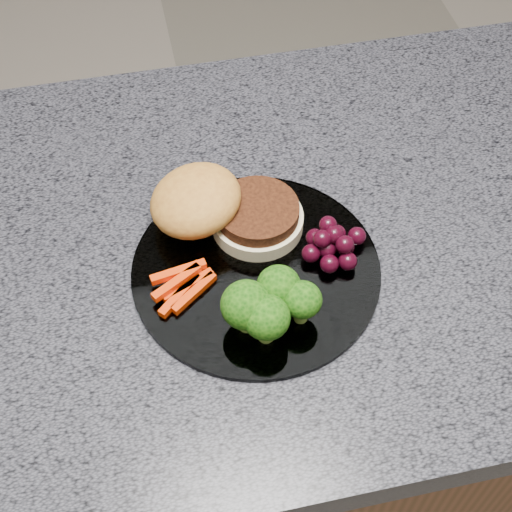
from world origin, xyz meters
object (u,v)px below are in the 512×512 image
(plate, at_px, (256,269))
(grape_bunch, at_px, (333,244))
(burger, at_px, (218,209))
(island_cabinet, at_px, (279,410))

(plate, xyz_separation_m, grape_bunch, (0.08, 0.00, 0.02))
(plate, xyz_separation_m, burger, (-0.03, 0.07, 0.03))
(island_cabinet, relative_size, grape_bunch, 16.35)
(plate, bearing_deg, grape_bunch, 1.89)
(island_cabinet, xyz_separation_m, burger, (-0.08, 0.02, 0.50))
(burger, distance_m, grape_bunch, 0.13)
(island_cabinet, bearing_deg, grape_bunch, -56.23)
(burger, bearing_deg, grape_bunch, -15.62)
(plate, relative_size, burger, 1.41)
(island_cabinet, xyz_separation_m, grape_bunch, (0.03, -0.05, 0.49))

